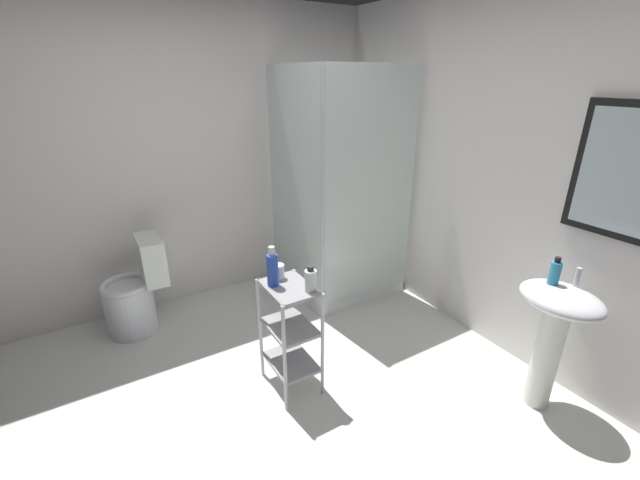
% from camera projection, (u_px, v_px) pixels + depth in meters
% --- Properties ---
extents(ground_plane, '(4.20, 4.20, 0.02)m').
position_uv_depth(ground_plane, '(273.00, 430.00, 2.36)').
color(ground_plane, silver).
extents(wall_back, '(4.20, 0.14, 2.50)m').
position_uv_depth(wall_back, '(512.00, 180.00, 2.76)').
color(wall_back, white).
rests_on(wall_back, ground_plane).
extents(wall_left, '(0.10, 4.20, 2.50)m').
position_uv_depth(wall_left, '(172.00, 161.00, 3.35)').
color(wall_left, white).
rests_on(wall_left, ground_plane).
extents(shower_stall, '(0.92, 0.92, 2.00)m').
position_uv_depth(shower_stall, '(335.00, 246.00, 3.70)').
color(shower_stall, white).
rests_on(shower_stall, ground_plane).
extents(pedestal_sink, '(0.46, 0.37, 0.81)m').
position_uv_depth(pedestal_sink, '(555.00, 324.00, 2.34)').
color(pedestal_sink, white).
rests_on(pedestal_sink, ground_plane).
extents(sink_faucet, '(0.03, 0.03, 0.10)m').
position_uv_depth(sink_faucet, '(578.00, 276.00, 2.29)').
color(sink_faucet, silver).
rests_on(sink_faucet, pedestal_sink).
extents(toilet, '(0.37, 0.49, 0.76)m').
position_uv_depth(toilet, '(136.00, 294.00, 3.18)').
color(toilet, white).
rests_on(toilet, ground_plane).
extents(storage_cart, '(0.38, 0.28, 0.74)m').
position_uv_depth(storage_cart, '(290.00, 329.00, 2.54)').
color(storage_cart, silver).
rests_on(storage_cart, ground_plane).
extents(hand_soap_bottle, '(0.06, 0.06, 0.16)m').
position_uv_depth(hand_soap_bottle, '(555.00, 272.00, 2.29)').
color(hand_soap_bottle, '#389ED1').
rests_on(hand_soap_bottle, pedestal_sink).
extents(lotion_bottle_white, '(0.07, 0.07, 0.16)m').
position_uv_depth(lotion_bottle_white, '(311.00, 280.00, 2.35)').
color(lotion_bottle_white, white).
rests_on(lotion_bottle_white, storage_cart).
extents(shampoo_bottle_blue, '(0.07, 0.07, 0.25)m').
position_uv_depth(shampoo_bottle_blue, '(273.00, 269.00, 2.40)').
color(shampoo_bottle_blue, blue).
rests_on(shampoo_bottle_blue, storage_cart).
extents(rinse_cup, '(0.08, 0.08, 0.09)m').
position_uv_depth(rinse_cup, '(278.00, 271.00, 2.51)').
color(rinse_cup, silver).
rests_on(rinse_cup, storage_cart).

